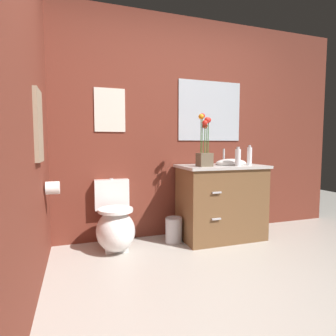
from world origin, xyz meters
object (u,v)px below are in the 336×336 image
toilet (115,225)px  trash_bin (174,230)px  soap_bottle (249,156)px  vanity_cabinet (221,201)px  wall_mirror (210,111)px  lotion_bottle (238,157)px  flower_vase (205,148)px  wall_poster (110,110)px  hanging_towel (38,126)px  toilet_paper_roll (53,188)px

toilet → trash_bin: size_ratio=2.54×
soap_bottle → trash_bin: size_ratio=0.81×
vanity_cabinet → wall_mirror: wall_mirror is taller
lotion_bottle → wall_mirror: bearing=102.1°
flower_vase → wall_poster: size_ratio=1.21×
lotion_bottle → hanging_towel: size_ratio=0.39×
lotion_bottle → wall_mirror: 0.71m
soap_bottle → lotion_bottle: size_ratio=1.08×
wall_poster → vanity_cabinet: bearing=-14.0°
soap_bottle → wall_mirror: size_ratio=0.28×
wall_mirror → hanging_towel: 1.97m
vanity_cabinet → trash_bin: (-0.56, 0.02, -0.29)m
trash_bin → hanging_towel: size_ratio=0.52×
vanity_cabinet → hanging_towel: bearing=-164.3°
trash_bin → wall_mirror: bearing=26.2°
soap_bottle → wall_mirror: bearing=132.3°
toilet → flower_vase: (0.92, -0.12, 0.77)m
soap_bottle → trash_bin: soap_bottle is taller
hanging_towel → toilet: bearing=41.2°
wall_poster → toilet_paper_roll: bearing=-139.8°
flower_vase → lotion_bottle: 0.37m
lotion_bottle → trash_bin: (-0.65, 0.19, -0.78)m
wall_poster → toilet_paper_roll: (-0.55, -0.46, -0.74)m
toilet → vanity_cabinet: (1.18, -0.03, 0.18)m
flower_vase → soap_bottle: size_ratio=2.51×
soap_bottle → vanity_cabinet: bearing=169.6°
vanity_cabinet → wall_mirror: size_ratio=1.25×
wall_poster → toilet: bearing=-90.0°
soap_bottle → flower_vase: bearing=-176.1°
toilet → toilet_paper_roll: size_ratio=6.27×
toilet → wall_mirror: size_ratio=0.86×
vanity_cabinet → flower_vase: bearing=-159.4°
wall_poster → hanging_towel: size_ratio=0.88×
flower_vase → trash_bin: (-0.30, 0.12, -0.87)m
vanity_cabinet → wall_mirror: bearing=90.6°
trash_bin → toilet: bearing=179.6°
toilet → lotion_bottle: (1.28, -0.20, 0.67)m
flower_vase → toilet_paper_roll: 1.51m
flower_vase → wall_mirror: (0.26, 0.39, 0.44)m
trash_bin → toilet_paper_roll: 1.31m
lotion_bottle → vanity_cabinet: bearing=119.6°
lotion_bottle → trash_bin: 1.04m
soap_bottle → wall_mirror: 0.71m
vanity_cabinet → toilet_paper_roll: 1.76m
vanity_cabinet → wall_mirror: 1.07m
lotion_bottle → soap_bottle: bearing=26.8°
trash_bin → flower_vase: bearing=-22.0°
vanity_cabinet → trash_bin: size_ratio=3.69×
vanity_cabinet → hanging_towel: hanging_towel is taller
hanging_towel → wall_mirror: bearing=24.1°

